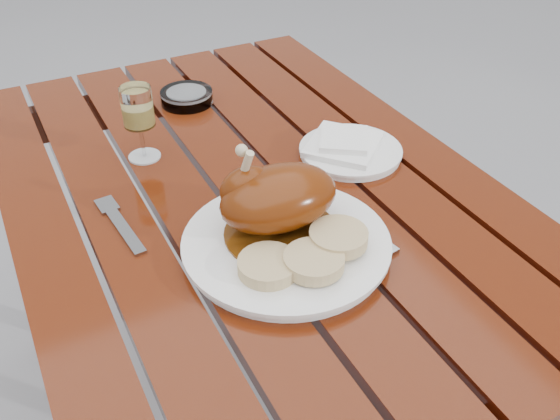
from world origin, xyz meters
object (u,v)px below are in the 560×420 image
object	(u,v)px
dinner_plate	(286,245)
table	(253,330)
ashtray	(187,97)
wine_glass	(140,124)
side_plate	(350,152)

from	to	relation	value
dinner_plate	table	bearing A→B (deg)	83.10
table	ashtray	bearing A→B (deg)	87.52
table	wine_glass	distance (m)	0.49
side_plate	ashtray	distance (m)	0.40
dinner_plate	wine_glass	xyz separation A→B (m)	(-0.11, 0.36, 0.06)
wine_glass	table	bearing A→B (deg)	-51.00
dinner_plate	side_plate	world-z (taller)	dinner_plate
wine_glass	ashtray	distance (m)	0.24
table	ashtray	world-z (taller)	ashtray
table	wine_glass	xyz separation A→B (m)	(-0.14, 0.17, 0.45)
side_plate	ashtray	bearing A→B (deg)	119.64
table	dinner_plate	world-z (taller)	dinner_plate
dinner_plate	side_plate	size ratio (longest dim) A/B	1.64
table	wine_glass	size ratio (longest dim) A/B	8.46
wine_glass	side_plate	size ratio (longest dim) A/B	0.73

